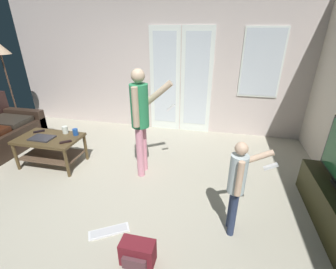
{
  "coord_description": "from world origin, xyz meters",
  "views": [
    {
      "loc": [
        1.4,
        -2.26,
        2.06
      ],
      "look_at": [
        0.81,
        0.32,
        0.84
      ],
      "focal_mm": 24.76,
      "sensor_mm": 36.0,
      "label": 1
    }
  ],
  "objects_px": {
    "dvd_remote_slim": "(66,142)",
    "tv_remote_black": "(39,131)",
    "coffee_table": "(50,145)",
    "loose_keyboard": "(109,231)",
    "cup_by_laptop": "(75,132)",
    "cup_near_edge": "(65,130)",
    "backpack": "(138,253)",
    "person_child": "(238,181)",
    "tv_stand": "(336,208)",
    "person_adult": "(141,115)",
    "floor_lamp": "(0,53)",
    "laptop_closed": "(42,138)"
  },
  "relations": [
    {
      "from": "person_child",
      "to": "laptop_closed",
      "type": "height_order",
      "value": "person_child"
    },
    {
      "from": "tv_remote_black",
      "to": "backpack",
      "type": "bearing_deg",
      "value": -77.41
    },
    {
      "from": "cup_near_edge",
      "to": "cup_by_laptop",
      "type": "distance_m",
      "value": 0.21
    },
    {
      "from": "cup_by_laptop",
      "to": "floor_lamp",
      "type": "bearing_deg",
      "value": 154.96
    },
    {
      "from": "person_adult",
      "to": "backpack",
      "type": "distance_m",
      "value": 1.76
    },
    {
      "from": "coffee_table",
      "to": "loose_keyboard",
      "type": "bearing_deg",
      "value": -36.29
    },
    {
      "from": "dvd_remote_slim",
      "to": "laptop_closed",
      "type": "bearing_deg",
      "value": 134.76
    },
    {
      "from": "coffee_table",
      "to": "loose_keyboard",
      "type": "xyz_separation_m",
      "value": [
        1.52,
        -1.11,
        -0.35
      ]
    },
    {
      "from": "person_child",
      "to": "floor_lamp",
      "type": "xyz_separation_m",
      "value": [
        -4.53,
        1.92,
        0.96
      ]
    },
    {
      "from": "person_adult",
      "to": "tv_remote_black",
      "type": "distance_m",
      "value": 1.87
    },
    {
      "from": "tv_stand",
      "to": "cup_near_edge",
      "type": "xyz_separation_m",
      "value": [
        -3.81,
        0.62,
        0.34
      ]
    },
    {
      "from": "backpack",
      "to": "laptop_closed",
      "type": "xyz_separation_m",
      "value": [
        -2.02,
        1.32,
        0.38
      ]
    },
    {
      "from": "coffee_table",
      "to": "laptop_closed",
      "type": "xyz_separation_m",
      "value": [
        -0.07,
        -0.06,
        0.14
      ]
    },
    {
      "from": "coffee_table",
      "to": "laptop_closed",
      "type": "relative_size",
      "value": 2.77
    },
    {
      "from": "tv_stand",
      "to": "backpack",
      "type": "bearing_deg",
      "value": -154.28
    },
    {
      "from": "loose_keyboard",
      "to": "dvd_remote_slim",
      "type": "height_order",
      "value": "dvd_remote_slim"
    },
    {
      "from": "backpack",
      "to": "coffee_table",
      "type": "bearing_deg",
      "value": 144.63
    },
    {
      "from": "person_child",
      "to": "backpack",
      "type": "relative_size",
      "value": 3.33
    },
    {
      "from": "coffee_table",
      "to": "laptop_closed",
      "type": "bearing_deg",
      "value": -135.93
    },
    {
      "from": "backpack",
      "to": "dvd_remote_slim",
      "type": "bearing_deg",
      "value": 140.84
    },
    {
      "from": "tv_remote_black",
      "to": "cup_near_edge",
      "type": "bearing_deg",
      "value": -35.99
    },
    {
      "from": "coffee_table",
      "to": "tv_remote_black",
      "type": "xyz_separation_m",
      "value": [
        -0.29,
        0.15,
        0.14
      ]
    },
    {
      "from": "coffee_table",
      "to": "tv_remote_black",
      "type": "relative_size",
      "value": 5.71
    },
    {
      "from": "floor_lamp",
      "to": "tv_remote_black",
      "type": "bearing_deg",
      "value": -35.32
    },
    {
      "from": "person_child",
      "to": "floor_lamp",
      "type": "height_order",
      "value": "floor_lamp"
    },
    {
      "from": "cup_by_laptop",
      "to": "tv_stand",
      "type": "bearing_deg",
      "value": -9.27
    },
    {
      "from": "person_adult",
      "to": "person_child",
      "type": "bearing_deg",
      "value": -33.92
    },
    {
      "from": "coffee_table",
      "to": "floor_lamp",
      "type": "relative_size",
      "value": 0.53
    },
    {
      "from": "backpack",
      "to": "cup_by_laptop",
      "type": "relative_size",
      "value": 3.13
    },
    {
      "from": "loose_keyboard",
      "to": "dvd_remote_slim",
      "type": "xyz_separation_m",
      "value": [
        -1.14,
        1.01,
        0.49
      ]
    },
    {
      "from": "tv_stand",
      "to": "cup_by_laptop",
      "type": "xyz_separation_m",
      "value": [
        -3.6,
        0.59,
        0.33
      ]
    },
    {
      "from": "person_adult",
      "to": "loose_keyboard",
      "type": "bearing_deg",
      "value": -90.24
    },
    {
      "from": "cup_near_edge",
      "to": "backpack",
      "type": "bearing_deg",
      "value": -41.66
    },
    {
      "from": "tv_stand",
      "to": "floor_lamp",
      "type": "bearing_deg",
      "value": 164.67
    },
    {
      "from": "tv_stand",
      "to": "loose_keyboard",
      "type": "height_order",
      "value": "tv_stand"
    },
    {
      "from": "loose_keyboard",
      "to": "cup_by_laptop",
      "type": "relative_size",
      "value": 4.22
    },
    {
      "from": "dvd_remote_slim",
      "to": "person_child",
      "type": "bearing_deg",
      "value": -55.81
    },
    {
      "from": "coffee_table",
      "to": "person_adult",
      "type": "relative_size",
      "value": 0.61
    },
    {
      "from": "tv_stand",
      "to": "person_child",
      "type": "relative_size",
      "value": 1.26
    },
    {
      "from": "cup_near_edge",
      "to": "cup_by_laptop",
      "type": "height_order",
      "value": "cup_near_edge"
    },
    {
      "from": "tv_stand",
      "to": "person_adult",
      "type": "height_order",
      "value": "person_adult"
    },
    {
      "from": "person_adult",
      "to": "floor_lamp",
      "type": "xyz_separation_m",
      "value": [
        -3.22,
        1.04,
        0.66
      ]
    },
    {
      "from": "loose_keyboard",
      "to": "tv_remote_black",
      "type": "xyz_separation_m",
      "value": [
        -1.81,
        1.26,
        0.49
      ]
    },
    {
      "from": "backpack",
      "to": "cup_near_edge",
      "type": "relative_size",
      "value": 2.79
    },
    {
      "from": "person_adult",
      "to": "cup_by_laptop",
      "type": "height_order",
      "value": "person_adult"
    },
    {
      "from": "tv_stand",
      "to": "cup_by_laptop",
      "type": "relative_size",
      "value": 13.15
    },
    {
      "from": "backpack",
      "to": "person_adult",
      "type": "bearing_deg",
      "value": 106.14
    },
    {
      "from": "floor_lamp",
      "to": "dvd_remote_slim",
      "type": "relative_size",
      "value": 10.75
    },
    {
      "from": "cup_near_edge",
      "to": "loose_keyboard",
      "type": "bearing_deg",
      "value": -44.28
    },
    {
      "from": "dvd_remote_slim",
      "to": "tv_remote_black",
      "type": "bearing_deg",
      "value": 119.31
    }
  ]
}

